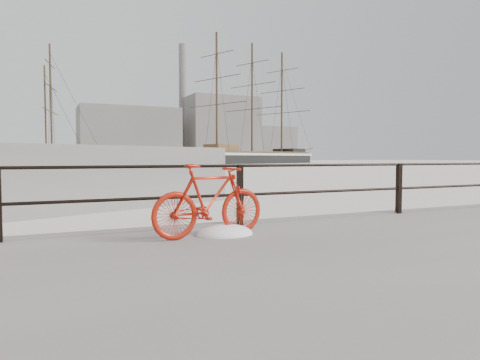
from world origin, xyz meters
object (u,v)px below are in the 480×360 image
object	(u,v)px
barque_black	(252,163)
schooner_mid	(9,166)
schooner_left	(12,166)
bicycle	(210,200)

from	to	relation	value
barque_black	schooner_mid	size ratio (longest dim) A/B	1.74
barque_black	schooner_left	world-z (taller)	barque_black
schooner_left	schooner_mid	bearing A→B (deg)	99.91
bicycle	barque_black	xyz separation A→B (m)	(45.71, 90.80, -0.86)
bicycle	schooner_left	world-z (taller)	schooner_left
bicycle	schooner_left	size ratio (longest dim) A/B	0.07
bicycle	barque_black	distance (m)	101.67
schooner_left	barque_black	bearing A→B (deg)	16.99
barque_black	schooner_left	bearing A→B (deg)	173.42
barque_black	schooner_mid	bearing A→B (deg)	168.95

